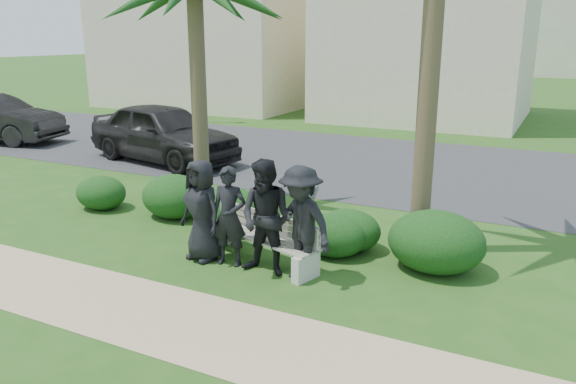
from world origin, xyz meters
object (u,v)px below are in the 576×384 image
car_a (163,132)px  man_a (202,210)px  street_lamp (193,49)px  man_d (301,224)px  park_bench (259,241)px  man_c (267,218)px  man_b (229,217)px

car_a → man_a: bearing=-125.0°
street_lamp → car_a: 7.59m
street_lamp → man_d: size_ratio=2.50×
street_lamp → park_bench: bearing=-50.5°
park_bench → man_c: (0.35, -0.37, 0.54)m
man_c → street_lamp: bearing=129.3°
street_lamp → man_a: size_ratio=2.62×
street_lamp → man_d: 16.00m
street_lamp → man_a: bearing=-53.9°
park_bench → man_a: 1.03m
car_a → man_d: bearing=-116.8°
park_bench → street_lamp: bearing=145.4°
street_lamp → man_d: street_lamp is taller
man_a → car_a: car_a is taller
man_c → car_a: 8.52m
man_a → man_b: 0.50m
park_bench → man_d: 1.06m
man_a → man_b: man_a is taller
park_bench → man_a: bearing=-143.2°
park_bench → man_d: bearing=-3.6°
man_a → park_bench: bearing=34.6°
park_bench → car_a: 8.03m
man_a → man_b: size_ratio=1.04×
street_lamp → man_a: (8.73, -11.95, -2.12)m
man_d → car_a: bearing=159.1°
street_lamp → car_a: street_lamp is taller
man_a → man_d: 1.73m
street_lamp → man_b: 15.24m
man_d → man_c: bearing=-156.3°
man_b → street_lamp: bearing=118.6°
park_bench → man_c: bearing=-30.8°
man_c → man_d: (0.53, 0.06, -0.02)m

